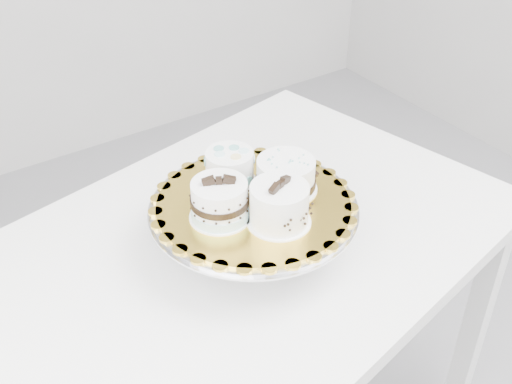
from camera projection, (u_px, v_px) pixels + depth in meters
table at (238, 273)px, 1.33m from camera, size 1.26×0.97×0.75m
cake_stand at (254, 219)px, 1.22m from camera, size 0.39×0.39×0.11m
cake_board at (253, 203)px, 1.19m from camera, size 0.40×0.40×0.01m
cake_swirl at (279, 206)px, 1.12m from camera, size 0.13×0.13×0.09m
cake_banded at (220, 202)px, 1.14m from camera, size 0.14×0.14×0.09m
cake_dots at (230, 167)px, 1.23m from camera, size 0.12×0.12×0.07m
cake_ribbon at (286, 176)px, 1.21m from camera, size 0.13×0.13×0.07m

